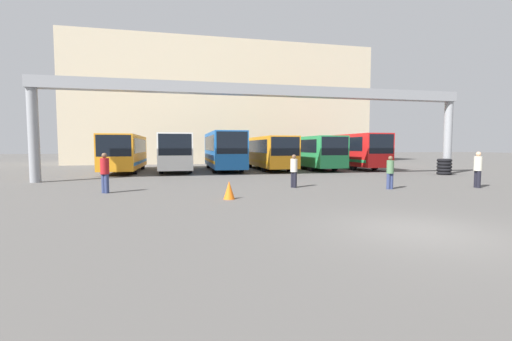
{
  "coord_description": "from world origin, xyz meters",
  "views": [
    {
      "loc": [
        -5.93,
        -7.4,
        2.14
      ],
      "look_at": [
        -0.26,
        17.85,
        0.3
      ],
      "focal_mm": 24.0,
      "sensor_mm": 36.0,
      "label": 1
    }
  ],
  "objects_px": {
    "bus_slot_4": "(311,151)",
    "pedestrian_near_right": "(105,172)",
    "bus_slot_5": "(346,149)",
    "bus_slot_0": "(125,151)",
    "pedestrian_near_left": "(478,169)",
    "pedestrian_mid_left": "(390,172)",
    "pedestrian_mid_right": "(294,170)",
    "tire_stack": "(444,167)",
    "bus_slot_3": "(268,151)",
    "bus_slot_2": "(223,149)",
    "traffic_cone": "(229,190)",
    "bus_slot_1": "(176,150)"
  },
  "relations": [
    {
      "from": "bus_slot_4",
      "to": "pedestrian_near_right",
      "type": "bearing_deg",
      "value": -138.21
    },
    {
      "from": "bus_slot_4",
      "to": "bus_slot_5",
      "type": "bearing_deg",
      "value": 11.88
    },
    {
      "from": "bus_slot_0",
      "to": "pedestrian_near_left",
      "type": "relative_size",
      "value": 5.47
    },
    {
      "from": "bus_slot_4",
      "to": "pedestrian_mid_left",
      "type": "height_order",
      "value": "bus_slot_4"
    },
    {
      "from": "pedestrian_near_right",
      "to": "pedestrian_mid_right",
      "type": "height_order",
      "value": "pedestrian_near_right"
    },
    {
      "from": "pedestrian_mid_right",
      "to": "tire_stack",
      "type": "height_order",
      "value": "pedestrian_mid_right"
    },
    {
      "from": "bus_slot_0",
      "to": "bus_slot_3",
      "type": "distance_m",
      "value": 12.42
    },
    {
      "from": "bus_slot_2",
      "to": "traffic_cone",
      "type": "distance_m",
      "value": 17.01
    },
    {
      "from": "bus_slot_0",
      "to": "bus_slot_2",
      "type": "distance_m",
      "value": 8.28
    },
    {
      "from": "bus_slot_2",
      "to": "bus_slot_3",
      "type": "bearing_deg",
      "value": 1.66
    },
    {
      "from": "bus_slot_0",
      "to": "bus_slot_4",
      "type": "distance_m",
      "value": 16.56
    },
    {
      "from": "bus_slot_0",
      "to": "bus_slot_1",
      "type": "distance_m",
      "value": 4.14
    },
    {
      "from": "pedestrian_mid_left",
      "to": "tire_stack",
      "type": "bearing_deg",
      "value": -137.78
    },
    {
      "from": "bus_slot_0",
      "to": "bus_slot_2",
      "type": "xyz_separation_m",
      "value": [
        8.28,
        0.14,
        0.17
      ]
    },
    {
      "from": "pedestrian_mid_right",
      "to": "pedestrian_mid_left",
      "type": "bearing_deg",
      "value": 36.83
    },
    {
      "from": "pedestrian_near_right",
      "to": "tire_stack",
      "type": "xyz_separation_m",
      "value": [
        22.76,
        5.26,
        -0.38
      ]
    },
    {
      "from": "traffic_cone",
      "to": "tire_stack",
      "type": "bearing_deg",
      "value": 25.33
    },
    {
      "from": "bus_slot_4",
      "to": "pedestrian_near_left",
      "type": "bearing_deg",
      "value": -79.76
    },
    {
      "from": "pedestrian_mid_right",
      "to": "traffic_cone",
      "type": "height_order",
      "value": "pedestrian_mid_right"
    },
    {
      "from": "bus_slot_0",
      "to": "pedestrian_near_left",
      "type": "distance_m",
      "value": 24.99
    },
    {
      "from": "bus_slot_3",
      "to": "pedestrian_mid_right",
      "type": "height_order",
      "value": "bus_slot_3"
    },
    {
      "from": "bus_slot_4",
      "to": "pedestrian_mid_left",
      "type": "bearing_deg",
      "value": -97.05
    },
    {
      "from": "bus_slot_5",
      "to": "pedestrian_mid_left",
      "type": "relative_size",
      "value": 7.36
    },
    {
      "from": "bus_slot_0",
      "to": "tire_stack",
      "type": "bearing_deg",
      "value": -19.41
    },
    {
      "from": "bus_slot_0",
      "to": "bus_slot_1",
      "type": "height_order",
      "value": "bus_slot_1"
    },
    {
      "from": "traffic_cone",
      "to": "bus_slot_1",
      "type": "bearing_deg",
      "value": 97.54
    },
    {
      "from": "bus_slot_0",
      "to": "pedestrian_near_left",
      "type": "bearing_deg",
      "value": -38.95
    },
    {
      "from": "pedestrian_mid_right",
      "to": "bus_slot_0",
      "type": "bearing_deg",
      "value": -175.8
    },
    {
      "from": "bus_slot_5",
      "to": "pedestrian_mid_right",
      "type": "relative_size",
      "value": 7.12
    },
    {
      "from": "bus_slot_1",
      "to": "pedestrian_near_left",
      "type": "height_order",
      "value": "bus_slot_1"
    },
    {
      "from": "pedestrian_near_right",
      "to": "pedestrian_mid_left",
      "type": "height_order",
      "value": "pedestrian_near_right"
    },
    {
      "from": "bus_slot_4",
      "to": "pedestrian_mid_right",
      "type": "xyz_separation_m",
      "value": [
        -6.37,
        -13.71,
        -0.82
      ]
    },
    {
      "from": "bus_slot_0",
      "to": "tire_stack",
      "type": "distance_m",
      "value": 25.32
    },
    {
      "from": "bus_slot_3",
      "to": "bus_slot_5",
      "type": "bearing_deg",
      "value": 5.22
    },
    {
      "from": "bus_slot_2",
      "to": "pedestrian_near_left",
      "type": "distance_m",
      "value": 19.39
    },
    {
      "from": "bus_slot_4",
      "to": "traffic_cone",
      "type": "bearing_deg",
      "value": -121.19
    },
    {
      "from": "bus_slot_5",
      "to": "pedestrian_near_left",
      "type": "height_order",
      "value": "bus_slot_5"
    },
    {
      "from": "bus_slot_4",
      "to": "bus_slot_5",
      "type": "distance_m",
      "value": 4.23
    },
    {
      "from": "bus_slot_2",
      "to": "tire_stack",
      "type": "height_order",
      "value": "bus_slot_2"
    },
    {
      "from": "bus_slot_0",
      "to": "bus_slot_5",
      "type": "bearing_deg",
      "value": 2.81
    },
    {
      "from": "bus_slot_1",
      "to": "pedestrian_mid_left",
      "type": "distance_m",
      "value": 18.65
    },
    {
      "from": "bus_slot_5",
      "to": "traffic_cone",
      "type": "distance_m",
      "value": 22.83
    },
    {
      "from": "pedestrian_near_right",
      "to": "traffic_cone",
      "type": "height_order",
      "value": "pedestrian_near_right"
    },
    {
      "from": "bus_slot_1",
      "to": "bus_slot_3",
      "type": "distance_m",
      "value": 8.28
    },
    {
      "from": "bus_slot_5",
      "to": "tire_stack",
      "type": "xyz_separation_m",
      "value": [
        3.16,
        -9.42,
        -1.27
      ]
    },
    {
      "from": "pedestrian_mid_left",
      "to": "pedestrian_near_left",
      "type": "bearing_deg",
      "value": -179.92
    },
    {
      "from": "bus_slot_2",
      "to": "traffic_cone",
      "type": "height_order",
      "value": "bus_slot_2"
    },
    {
      "from": "pedestrian_mid_right",
      "to": "bus_slot_4",
      "type": "bearing_deg",
      "value": 122.39
    },
    {
      "from": "bus_slot_1",
      "to": "pedestrian_mid_right",
      "type": "height_order",
      "value": "bus_slot_1"
    },
    {
      "from": "bus_slot_3",
      "to": "pedestrian_mid_left",
      "type": "height_order",
      "value": "bus_slot_3"
    }
  ]
}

